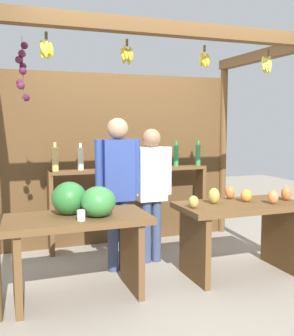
{
  "coord_description": "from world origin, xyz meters",
  "views": [
    {
      "loc": [
        -1.45,
        -4.13,
        1.56
      ],
      "look_at": [
        0.0,
        -0.17,
        1.09
      ],
      "focal_mm": 43.12,
      "sensor_mm": 36.0,
      "label": 1
    }
  ],
  "objects": [
    {
      "name": "vendor_man",
      "position": [
        -0.3,
        -0.13,
        0.97
      ],
      "size": [
        0.48,
        0.22,
        1.61
      ],
      "rotation": [
        0.0,
        0.0,
        0.15
      ],
      "color": "#38456B",
      "rests_on": "ground"
    },
    {
      "name": "ground_plane",
      "position": [
        0.0,
        0.0,
        0.0
      ],
      "size": [
        12.0,
        12.0,
        0.0
      ],
      "primitive_type": "plane",
      "color": "gray",
      "rests_on": "ground"
    },
    {
      "name": "market_stall",
      "position": [
        -0.01,
        0.41,
        1.4
      ],
      "size": [
        3.17,
        1.83,
        2.42
      ],
      "color": "brown",
      "rests_on": "ground"
    },
    {
      "name": "fruit_counter_left",
      "position": [
        -0.82,
        -0.65,
        0.66
      ],
      "size": [
        1.28,
        0.64,
        1.04
      ],
      "color": "brown",
      "rests_on": "ground"
    },
    {
      "name": "vendor_woman",
      "position": [
        0.12,
        0.01,
        0.89
      ],
      "size": [
        0.48,
        0.2,
        1.5
      ],
      "rotation": [
        0.0,
        0.0,
        -0.08
      ],
      "color": "#374668",
      "rests_on": "ground"
    },
    {
      "name": "bottle_shelf_unit",
      "position": [
        0.07,
        0.65,
        0.81
      ],
      "size": [
        2.03,
        0.22,
        1.34
      ],
      "color": "brown",
      "rests_on": "ground"
    },
    {
      "name": "fruit_counter_right",
      "position": [
        0.84,
        -0.64,
        0.56
      ],
      "size": [
        1.28,
        0.64,
        0.91
      ],
      "color": "brown",
      "rests_on": "ground"
    }
  ]
}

